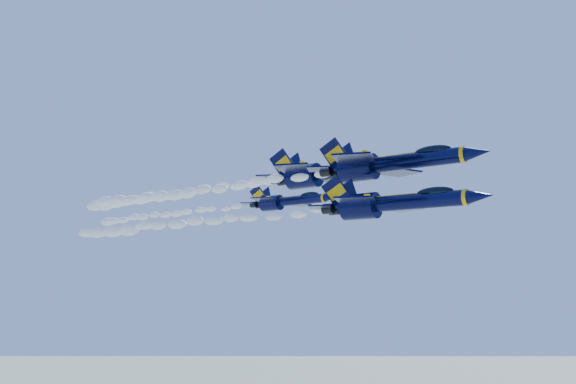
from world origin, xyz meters
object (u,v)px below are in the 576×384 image
Objects in this scene: jet_second at (389,163)px; jet_fourth at (288,201)px; jet_lead at (392,203)px; jet_third at (330,172)px.

jet_second is 32.90m from jet_fourth.
jet_fourth is at bearing 140.61° from jet_lead.
jet_third is at bearing -39.64° from jet_fourth.
jet_third reaches higher than jet_lead.
jet_second reaches higher than jet_lead.
jet_second is at bearing 116.80° from jet_lead.
jet_fourth is (-16.34, 13.54, -0.78)m from jet_third.
jet_lead is at bearing -39.39° from jet_fourth.
jet_second is 1.12× the size of jet_fourth.
jet_fourth is (-29.50, 24.22, 5.08)m from jet_lead.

